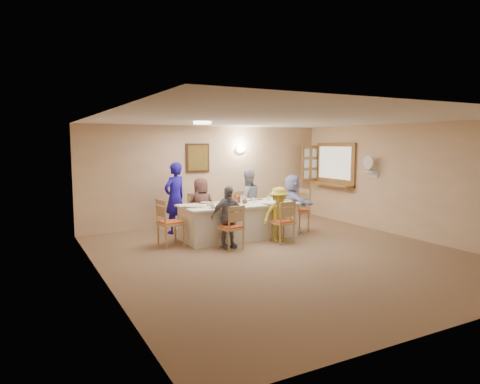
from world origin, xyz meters
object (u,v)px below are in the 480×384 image
dining_table (239,221)px  chair_front_right (282,221)px  chair_back_right (245,210)px  chair_back_left (199,214)px  diner_front_left (228,217)px  caregiver (175,198)px  desk_fan (370,165)px  diner_right_end (292,203)px  serving_hatch (335,165)px  chair_front_left (231,227)px  diner_back_right (248,200)px  diner_back_left (201,206)px  chair_left_end (171,222)px  condiment_ketchup (235,198)px  diner_front_right (279,214)px  chair_right_end (297,210)px

dining_table → chair_front_right: 1.00m
chair_back_right → chair_front_right: (0.00, -1.60, -0.01)m
chair_back_left → diner_front_left: bearing=-89.3°
caregiver → desk_fan: bearing=133.8°
diner_right_end → caregiver: bearing=71.6°
desk_fan → caregiver: bearing=157.2°
chair_back_left → diner_front_left: (0.00, -1.48, 0.15)m
serving_hatch → chair_front_right: (-2.69, -1.52, -1.05)m
chair_front_left → diner_right_end: bearing=-167.8°
chair_front_right → diner_back_right: 1.51m
diner_front_left → desk_fan: bearing=1.6°
chair_front_left → diner_back_right: size_ratio=0.62×
diner_back_left → diner_right_end: diner_right_end is taller
chair_back_left → chair_front_left: (0.00, -1.60, -0.02)m
chair_left_end → caregiver: (0.50, 1.15, 0.33)m
dining_table → chair_front_left: (-0.60, -0.80, 0.06)m
diner_back_right → diner_right_end: diner_back_right is taller
serving_hatch → chair_front_right: 3.26m
chair_back_left → condiment_ketchup: 1.03m
chair_back_right → diner_right_end: 1.17m
chair_left_end → diner_right_end: bearing=-97.0°
serving_hatch → diner_back_right: 2.80m
diner_front_right → chair_front_left: bearing=-171.7°
chair_back_right → condiment_ketchup: size_ratio=3.78×
serving_hatch → condiment_ketchup: 3.50m
desk_fan → chair_front_left: size_ratio=0.34×
chair_left_end → diner_back_right: diner_back_right is taller
chair_front_right → diner_back_left: size_ratio=0.68×
condiment_ketchup → caregiver: bearing=130.6°
chair_front_left → diner_back_right: diner_back_right is taller
serving_hatch → chair_back_right: size_ratio=1.63×
chair_right_end → diner_front_right: diner_front_right is taller
chair_back_right → chair_front_left: chair_back_right is taller
chair_back_right → diner_back_left: (-1.20, -0.12, 0.19)m
diner_back_left → caregiver: bearing=-42.0°
chair_front_right → condiment_ketchup: 1.15m
dining_table → diner_back_left: bearing=131.4°
desk_fan → diner_back_left: (-3.78, 1.31, -0.90)m
serving_hatch → caregiver: serving_hatch is taller
chair_left_end → diner_front_left: bearing=-132.5°
dining_table → chair_back_right: size_ratio=2.79×
chair_back_right → diner_front_left: diner_front_left is taller
chair_back_left → chair_front_left: 1.60m
diner_back_right → condiment_ketchup: (-0.68, -0.66, 0.16)m
chair_back_left → diner_back_left: (0.00, -0.12, 0.19)m
chair_left_end → diner_right_end: 2.98m
desk_fan → chair_left_end: bearing=172.4°
diner_right_end → caregiver: caregiver is taller
chair_back_right → diner_right_end: size_ratio=0.68×
desk_fan → diner_right_end: desk_fan is taller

